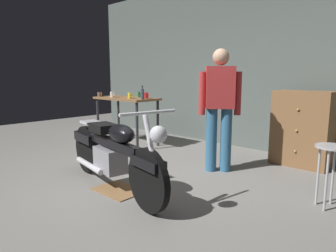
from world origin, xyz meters
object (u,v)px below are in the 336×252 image
mug_white_ceramic (112,94)px  mug_brown_stoneware (100,94)px  person_standing (220,105)px  wooden_dresser (302,129)px  mug_red_diner (146,96)px  motorcycle (112,152)px  shop_stool (331,160)px  mug_yellow_tall (130,96)px  mug_green_speckled (139,94)px  bottle (142,94)px

mug_white_ceramic → mug_brown_stoneware: bearing=-169.1°
person_standing → wooden_dresser: (0.75, 1.06, -0.38)m
mug_red_diner → motorcycle: bearing=-53.8°
shop_stool → mug_white_ceramic: mug_white_ceramic is taller
mug_brown_stoneware → mug_red_diner: size_ratio=0.99×
wooden_dresser → mug_brown_stoneware: 3.76m
person_standing → mug_red_diner: bearing=-49.9°
mug_yellow_tall → mug_green_speckled: 0.35m
mug_brown_stoneware → mug_white_ceramic: bearing=10.9°
motorcycle → mug_yellow_tall: bearing=144.8°
shop_stool → mug_brown_stoneware: bearing=175.8°
person_standing → mug_yellow_tall: (-2.04, 0.15, 0.03)m
shop_stool → mug_green_speckled: mug_green_speckled is taller
mug_brown_stoneware → mug_yellow_tall: (0.81, 0.10, 0.01)m
mug_brown_stoneware → mug_red_diner: (1.04, 0.29, 0.01)m
mug_white_ceramic → mug_yellow_tall: 0.48m
motorcycle → bottle: size_ratio=8.98×
wooden_dresser → mug_yellow_tall: (-2.79, -0.91, 0.40)m
motorcycle → shop_stool: size_ratio=3.38×
mug_white_ceramic → mug_green_speckled: (0.35, 0.36, -0.00)m
person_standing → shop_stool: size_ratio=2.61×
shop_stool → mug_white_ceramic: 4.05m
person_standing → mug_red_diner: size_ratio=13.72×
mug_brown_stoneware → bottle: (1.15, 0.10, 0.05)m
motorcycle → shop_stool: 2.32m
wooden_dresser → bottle: bearing=-159.7°
mug_brown_stoneware → mug_white_ceramic: 0.34m
mug_yellow_tall → wooden_dresser: bearing=18.0°
motorcycle → person_standing: bearing=80.6°
motorcycle → mug_yellow_tall: 2.24m
person_standing → mug_green_speckled: (-2.17, 0.48, 0.03)m
mug_red_diner → person_standing: bearing=-10.7°
wooden_dresser → mug_green_speckled: wooden_dresser is taller
bottle → mug_yellow_tall: bearing=179.8°
mug_white_ceramic → wooden_dresser: bearing=16.1°
shop_stool → wooden_dresser: 1.52m
wooden_dresser → mug_brown_stoneware: bearing=-164.4°
mug_brown_stoneware → mug_red_diner: 1.08m
mug_red_diner → mug_yellow_tall: bearing=-140.6°
shop_stool → wooden_dresser: size_ratio=0.58×
mug_white_ceramic → mug_yellow_tall: mug_white_ceramic is taller
mug_brown_stoneware → mug_yellow_tall: size_ratio=1.06×
mug_white_ceramic → mug_green_speckled: same height
mug_brown_stoneware → mug_yellow_tall: bearing=6.9°
mug_brown_stoneware → wooden_dresser: bearing=15.6°
person_standing → mug_red_diner: 1.84m
bottle → wooden_dresser: bearing=20.3°
wooden_dresser → mug_green_speckled: (-2.92, -0.58, 0.40)m
wooden_dresser → mug_green_speckled: size_ratio=9.48×
mug_brown_stoneware → mug_red_diner: mug_red_diner is taller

